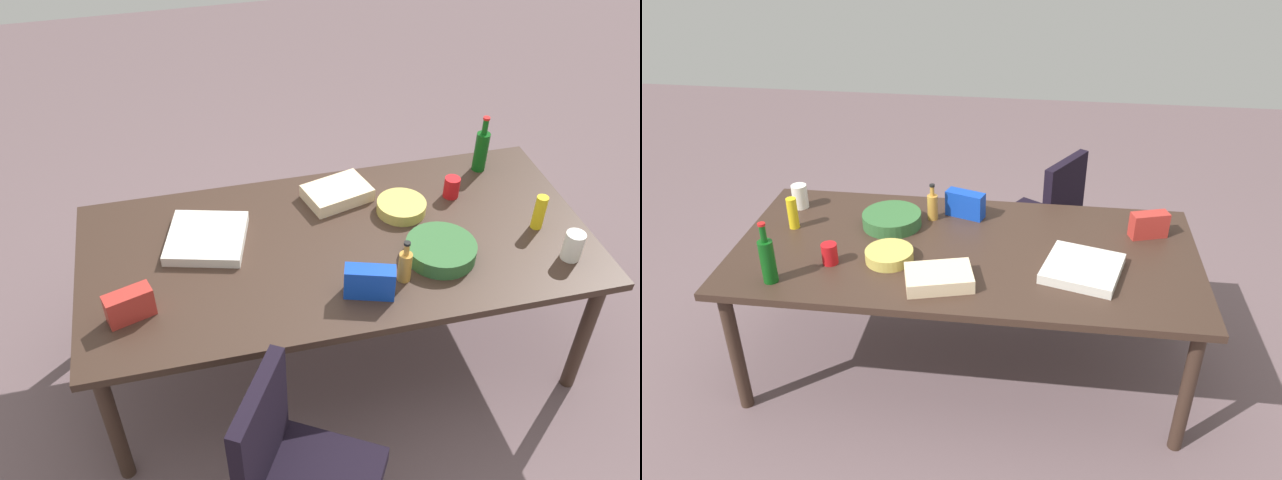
% 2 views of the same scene
% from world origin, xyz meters
% --- Properties ---
extents(ground_plane, '(10.00, 10.00, 0.00)m').
position_xyz_m(ground_plane, '(0.00, 0.00, 0.00)').
color(ground_plane, '#6B555A').
extents(conference_table, '(2.43, 1.16, 0.78)m').
position_xyz_m(conference_table, '(0.00, 0.00, 0.72)').
color(conference_table, '#39271E').
rests_on(conference_table, ground).
extents(office_chair, '(0.66, 0.66, 0.94)m').
position_xyz_m(office_chair, '(-0.39, -0.97, 0.35)').
color(office_chair, gray).
rests_on(office_chair, ground).
extents(red_solo_cup, '(0.10, 0.10, 0.11)m').
position_xyz_m(red_solo_cup, '(0.66, 0.23, 0.84)').
color(red_solo_cup, red).
rests_on(red_solo_cup, conference_table).
extents(chip_bag_red, '(0.21, 0.14, 0.14)m').
position_xyz_m(chip_bag_red, '(-0.97, -0.26, 0.85)').
color(chip_bag_red, '#B92F29').
rests_on(chip_bag_red, conference_table).
extents(sheet_cake, '(0.37, 0.30, 0.07)m').
position_xyz_m(sheet_cake, '(0.08, 0.34, 0.82)').
color(sheet_cake, beige).
rests_on(sheet_cake, conference_table).
extents(wine_bottle, '(0.08, 0.08, 0.32)m').
position_xyz_m(wine_bottle, '(0.89, 0.42, 0.90)').
color(wine_bottle, '#0E5114').
rests_on(wine_bottle, conference_table).
extents(dressing_bottle, '(0.07, 0.07, 0.22)m').
position_xyz_m(dressing_bottle, '(0.22, -0.31, 0.86)').
color(dressing_bottle, gold).
rests_on(dressing_bottle, conference_table).
extents(chip_bowl, '(0.26, 0.26, 0.06)m').
position_xyz_m(chip_bowl, '(0.37, 0.16, 0.81)').
color(chip_bowl, '#CCB752').
rests_on(chip_bowl, conference_table).
extents(mustard_bottle, '(0.06, 0.06, 0.18)m').
position_xyz_m(mustard_bottle, '(0.97, -0.11, 0.87)').
color(mustard_bottle, yellow).
rests_on(mustard_bottle, conference_table).
extents(mayo_jar, '(0.11, 0.11, 0.14)m').
position_xyz_m(mayo_jar, '(1.02, -0.35, 0.85)').
color(mayo_jar, white).
rests_on(mayo_jar, conference_table).
extents(chip_bag_blue, '(0.23, 0.14, 0.15)m').
position_xyz_m(chip_bag_blue, '(0.04, -0.36, 0.86)').
color(chip_bag_blue, blue).
rests_on(chip_bag_blue, conference_table).
extents(pizza_box, '(0.44, 0.44, 0.05)m').
position_xyz_m(pizza_box, '(-0.60, 0.15, 0.81)').
color(pizza_box, silver).
rests_on(pizza_box, conference_table).
extents(salad_bowl, '(0.34, 0.34, 0.08)m').
position_xyz_m(salad_bowl, '(0.44, -0.20, 0.82)').
color(salad_bowl, '#326534').
rests_on(salad_bowl, conference_table).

